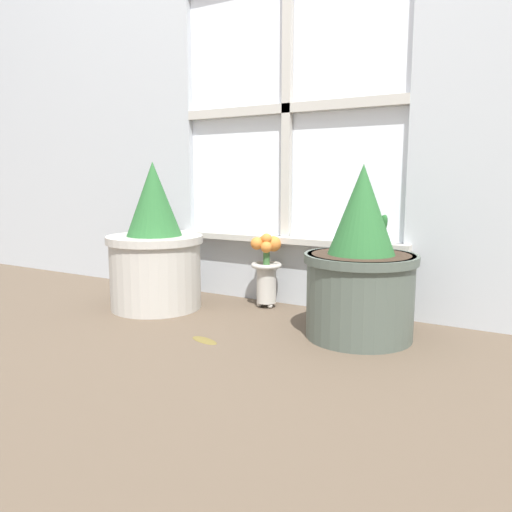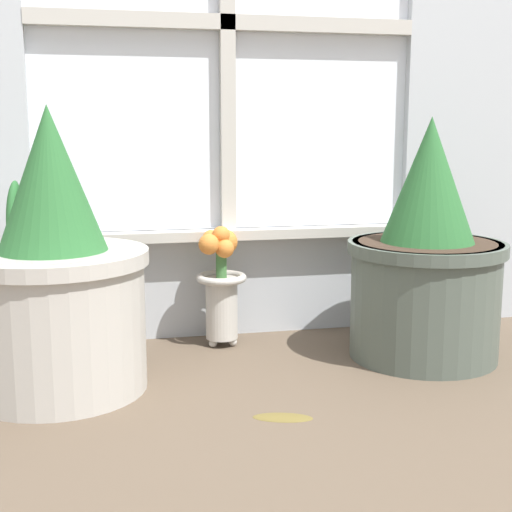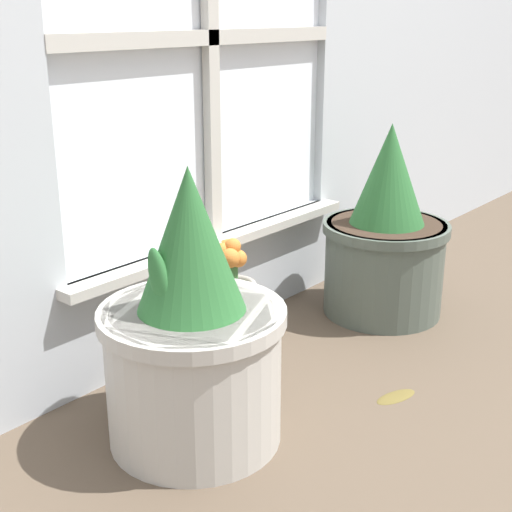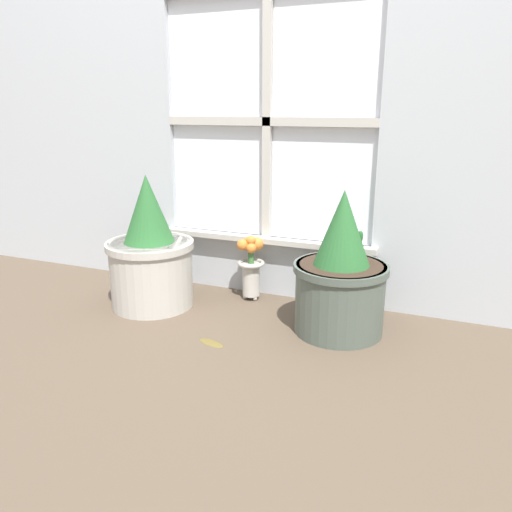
{
  "view_description": "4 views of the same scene",
  "coord_description": "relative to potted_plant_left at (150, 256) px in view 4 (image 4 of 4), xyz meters",
  "views": [
    {
      "loc": [
        0.89,
        -1.24,
        0.5
      ],
      "look_at": [
        -0.02,
        0.32,
        0.22
      ],
      "focal_mm": 35.0,
      "sensor_mm": 36.0,
      "label": 1
    },
    {
      "loc": [
        -0.3,
        -1.21,
        0.52
      ],
      "look_at": [
        0.02,
        0.28,
        0.24
      ],
      "focal_mm": 50.0,
      "sensor_mm": 36.0,
      "label": 2
    },
    {
      "loc": [
        -1.29,
        -0.7,
        0.83
      ],
      "look_at": [
        -0.06,
        0.34,
        0.27
      ],
      "focal_mm": 50.0,
      "sensor_mm": 36.0,
      "label": 3
    },
    {
      "loc": [
        0.77,
        -1.49,
        0.82
      ],
      "look_at": [
        0.05,
        0.29,
        0.25
      ],
      "focal_mm": 35.0,
      "sensor_mm": 36.0,
      "label": 4
    }
  ],
  "objects": [
    {
      "name": "ground_plane",
      "position": [
        0.4,
        -0.21,
        -0.22
      ],
      "size": [
        10.0,
        10.0,
        0.0
      ],
      "primitive_type": "plane",
      "color": "brown"
    },
    {
      "name": "potted_plant_left",
      "position": [
        0.0,
        0.0,
        0.0
      ],
      "size": [
        0.37,
        0.37,
        0.56
      ],
      "color": "#B7B2A8",
      "rests_on": "ground_plane"
    },
    {
      "name": "potted_plant_right",
      "position": [
        0.81,
        0.04,
        -0.01
      ],
      "size": [
        0.35,
        0.35,
        0.54
      ],
      "color": "#4C564C",
      "rests_on": "ground_plane"
    },
    {
      "name": "flower_vase",
      "position": [
        0.37,
        0.23,
        -0.07
      ],
      "size": [
        0.12,
        0.12,
        0.29
      ],
      "color": "#BCB7AD",
      "rests_on": "ground_plane"
    },
    {
      "name": "fallen_leaf",
      "position": [
        0.4,
        -0.24,
        -0.22
      ],
      "size": [
        0.12,
        0.07,
        0.01
      ],
      "color": "brown",
      "rests_on": "ground_plane"
    }
  ]
}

